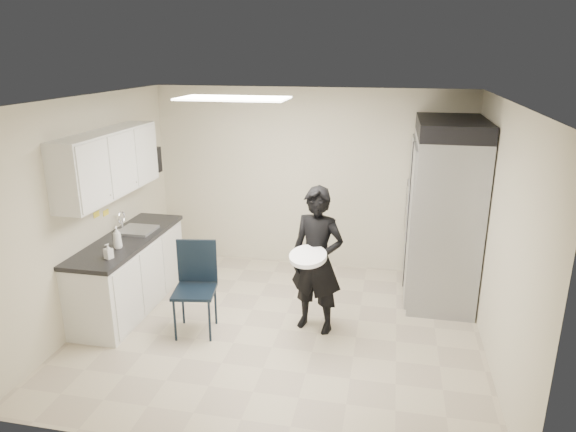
% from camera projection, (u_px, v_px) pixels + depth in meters
% --- Properties ---
extents(floor, '(4.50, 4.50, 0.00)m').
position_uv_depth(floor, '(280.00, 329.00, 5.93)').
color(floor, '#B5A98E').
rests_on(floor, ground).
extents(ceiling, '(4.50, 4.50, 0.00)m').
position_uv_depth(ceiling, '(279.00, 100.00, 5.13)').
color(ceiling, silver).
rests_on(ceiling, back_wall).
extents(back_wall, '(4.50, 0.00, 4.50)m').
position_uv_depth(back_wall, '(309.00, 180.00, 7.39)').
color(back_wall, '#C0B79E').
rests_on(back_wall, floor).
extents(left_wall, '(0.00, 4.00, 4.00)m').
position_uv_depth(left_wall, '(91.00, 210.00, 5.96)').
color(left_wall, '#C0B79E').
rests_on(left_wall, floor).
extents(right_wall, '(0.00, 4.00, 4.00)m').
position_uv_depth(right_wall, '(500.00, 237.00, 5.10)').
color(right_wall, '#C0B79E').
rests_on(right_wall, floor).
extents(ceiling_panel, '(1.20, 0.60, 0.02)m').
position_uv_depth(ceiling_panel, '(233.00, 98.00, 5.63)').
color(ceiling_panel, white).
rests_on(ceiling_panel, ceiling).
extents(lower_counter, '(0.60, 1.90, 0.86)m').
position_uv_depth(lower_counter, '(130.00, 274.00, 6.36)').
color(lower_counter, silver).
rests_on(lower_counter, floor).
extents(countertop, '(0.64, 1.95, 0.05)m').
position_uv_depth(countertop, '(126.00, 240.00, 6.22)').
color(countertop, black).
rests_on(countertop, lower_counter).
extents(sink, '(0.42, 0.40, 0.14)m').
position_uv_depth(sink, '(138.00, 234.00, 6.45)').
color(sink, gray).
rests_on(sink, countertop).
extents(faucet, '(0.02, 0.02, 0.24)m').
position_uv_depth(faucet, '(122.00, 222.00, 6.44)').
color(faucet, silver).
rests_on(faucet, countertop).
extents(upper_cabinets, '(0.35, 1.80, 0.75)m').
position_uv_depth(upper_cabinets, '(109.00, 163.00, 5.95)').
color(upper_cabinets, silver).
rests_on(upper_cabinets, left_wall).
extents(towel_dispenser, '(0.22, 0.30, 0.35)m').
position_uv_depth(towel_dispenser, '(150.00, 161.00, 7.10)').
color(towel_dispenser, black).
rests_on(towel_dispenser, left_wall).
extents(notice_sticker_left, '(0.00, 0.12, 0.07)m').
position_uv_depth(notice_sticker_left, '(97.00, 214.00, 6.08)').
color(notice_sticker_left, yellow).
rests_on(notice_sticker_left, left_wall).
extents(notice_sticker_right, '(0.00, 0.12, 0.07)m').
position_uv_depth(notice_sticker_right, '(106.00, 213.00, 6.28)').
color(notice_sticker_right, yellow).
rests_on(notice_sticker_right, left_wall).
extents(commercial_fridge, '(0.80, 1.35, 2.10)m').
position_uv_depth(commercial_fridge, '(443.00, 219.00, 6.44)').
color(commercial_fridge, gray).
rests_on(commercial_fridge, floor).
extents(fridge_compressor, '(0.80, 1.35, 0.20)m').
position_uv_depth(fridge_compressor, '(452.00, 127.00, 6.09)').
color(fridge_compressor, black).
rests_on(fridge_compressor, commercial_fridge).
extents(folding_chair, '(0.52, 0.52, 1.02)m').
position_uv_depth(folding_chair, '(195.00, 291.00, 5.72)').
color(folding_chair, black).
rests_on(folding_chair, floor).
extents(man_tuxedo, '(0.70, 0.55, 1.68)m').
position_uv_depth(man_tuxedo, '(317.00, 261.00, 5.71)').
color(man_tuxedo, black).
rests_on(man_tuxedo, floor).
extents(bucket_lid, '(0.49, 0.49, 0.05)m').
position_uv_depth(bucket_lid, '(308.00, 257.00, 5.45)').
color(bucket_lid, silver).
rests_on(bucket_lid, man_tuxedo).
extents(soap_bottle_a, '(0.12, 0.12, 0.26)m').
position_uv_depth(soap_bottle_a, '(117.00, 237.00, 5.84)').
color(soap_bottle_a, silver).
rests_on(soap_bottle_a, countertop).
extents(soap_bottle_b, '(0.10, 0.10, 0.17)m').
position_uv_depth(soap_bottle_b, '(108.00, 251.00, 5.56)').
color(soap_bottle_b, silver).
rests_on(soap_bottle_b, countertop).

